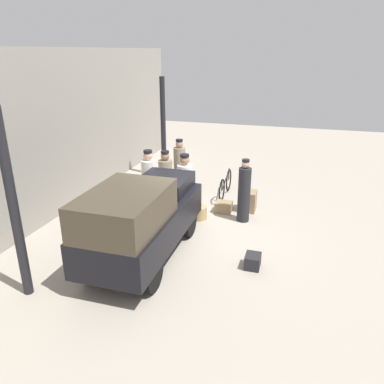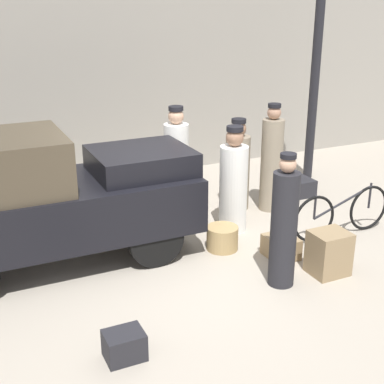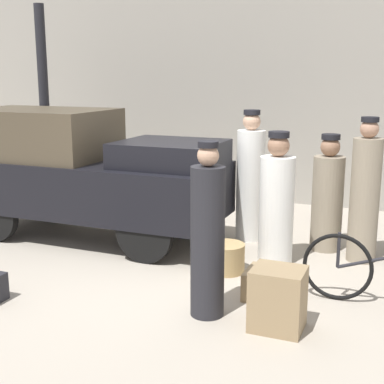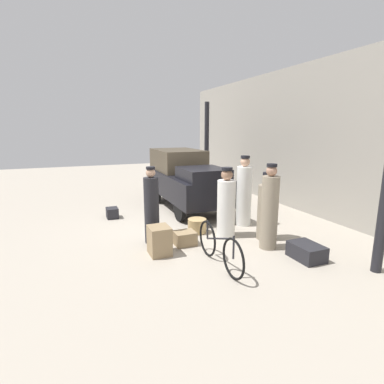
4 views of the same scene
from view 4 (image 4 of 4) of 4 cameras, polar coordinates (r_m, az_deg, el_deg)
ground_plane at (r=8.18m, az=-1.84°, el=-6.36°), size 30.00×30.00×0.00m
station_building_facade at (r=9.94m, az=20.99°, el=9.33°), size 16.00×0.15×4.50m
canopy_pillar_left at (r=12.03m, az=2.80°, el=8.24°), size 0.18×0.18×3.59m
truck at (r=9.82m, az=-1.34°, el=2.85°), size 3.91×1.54×1.87m
bicycle at (r=5.77m, az=5.21°, el=-10.43°), size 1.79×0.04×0.78m
wicker_basket at (r=7.59m, az=0.97°, el=-6.44°), size 0.46×0.46×0.35m
porter_carrying_trunk at (r=7.24m, az=6.54°, el=-2.59°), size 0.44×0.44×1.69m
conductor_in_dark_uniform at (r=8.14m, az=9.87°, el=-0.32°), size 0.40×0.40×1.88m
porter_with_bicycle at (r=6.84m, az=-7.70°, el=-3.05°), size 0.34×0.34×1.75m
porter_lifting_near_truck at (r=6.65m, az=14.55°, el=-3.36°), size 0.37×0.37×1.86m
porter_standing_middle at (r=7.24m, az=14.00°, el=-3.22°), size 0.42×0.42×1.59m
suitcase_black_upright at (r=6.53m, az=20.98°, el=-10.56°), size 0.67×0.50×0.31m
trunk_umber_medium at (r=6.83m, az=-1.39°, el=-8.78°), size 0.41×0.47×0.30m
suitcase_tan_flat at (r=9.11m, az=-14.95°, el=-3.87°), size 0.40×0.33×0.30m
trunk_large_brown at (r=6.32m, az=-6.23°, el=-9.17°), size 0.49×0.43×0.60m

